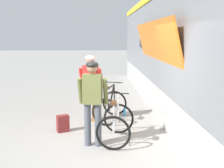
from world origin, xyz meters
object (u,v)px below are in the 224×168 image
backpack_on_platform (63,123)px  cyclist_near_in_olive (93,96)px  cyclist_far_in_red (90,82)px  bicycle_far_black (110,106)px  water_bottle_near_the_bikes (124,112)px  train_car (215,47)px  bicycle_near_silver (116,123)px

backpack_on_platform → cyclist_near_in_olive: bearing=-73.0°
cyclist_far_in_red → bicycle_far_black: size_ratio=1.44×
backpack_on_platform → water_bottle_near_the_bikes: (1.58, 1.28, -0.09)m
backpack_on_platform → water_bottle_near_the_bikes: bearing=16.8°
train_car → cyclist_far_in_red: train_car is taller
backpack_on_platform → water_bottle_near_the_bikes: backpack_on_platform is taller
water_bottle_near_the_bikes → cyclist_far_in_red: bearing=-155.1°
backpack_on_platform → bicycle_near_silver: bearing=-51.1°
train_car → bicycle_far_black: (-2.77, 0.02, -1.56)m
train_car → cyclist_far_in_red: size_ratio=9.93×
cyclist_near_in_olive → water_bottle_near_the_bikes: cyclist_near_in_olive is taller
cyclist_near_in_olive → cyclist_far_in_red: 1.75m
cyclist_near_in_olive → cyclist_far_in_red: bearing=93.3°
bicycle_far_black → train_car: bearing=-0.5°
bicycle_near_silver → backpack_on_platform: 1.42m
train_car → bicycle_far_black: 3.18m
bicycle_near_silver → backpack_on_platform: size_ratio=2.94×
train_car → cyclist_far_in_red: 3.41m
cyclist_far_in_red → bicycle_near_silver: bearing=-68.8°
train_car → cyclist_near_in_olive: train_car is taller
bicycle_far_black → water_bottle_near_the_bikes: size_ratio=5.37×
bicycle_far_black → cyclist_far_in_red: bearing=-174.7°
train_car → bicycle_far_black: train_car is taller
bicycle_far_black → backpack_on_platform: bearing=-142.5°
backpack_on_platform → train_car: bearing=-9.7°
water_bottle_near_the_bikes → train_car: bearing=-10.0°
cyclist_near_in_olive → water_bottle_near_the_bikes: size_ratio=7.74×
cyclist_near_in_olive → water_bottle_near_the_bikes: 2.52m
bicycle_near_silver → bicycle_far_black: size_ratio=0.96×
bicycle_far_black → backpack_on_platform: bicycle_far_black is taller
backpack_on_platform → cyclist_far_in_red: bearing=30.6°
cyclist_near_in_olive → backpack_on_platform: bearing=129.2°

